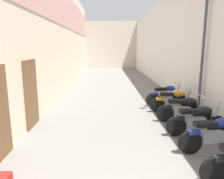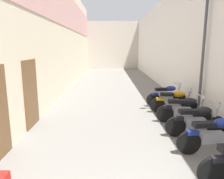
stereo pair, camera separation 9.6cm
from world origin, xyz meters
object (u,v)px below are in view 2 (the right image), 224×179
object	(u,v)px
motorcycle_third	(214,134)
street_lamp	(201,48)
motorcycle_fourth	(197,120)
motorcycle_fifth	(184,109)
motorcycle_sixth	(174,101)
motorcycle_seventh	(167,95)

from	to	relation	value
motorcycle_third	street_lamp	xyz separation A→B (m)	(0.69, 2.81, 2.04)
motorcycle_fourth	motorcycle_fifth	bearing A→B (deg)	90.00
motorcycle_fourth	motorcycle_sixth	xyz separation A→B (m)	(-0.00, 2.25, 0.00)
motorcycle_fifth	motorcycle_seventh	bearing A→B (deg)	90.00
motorcycle_seventh	street_lamp	bearing A→B (deg)	-65.81
motorcycle_third	motorcycle_sixth	world-z (taller)	same
motorcycle_fourth	motorcycle_fifth	distance (m)	1.11
street_lamp	motorcycle_fourth	bearing A→B (deg)	-111.35
motorcycle_third	motorcycle_seventh	distance (m)	4.35
motorcycle_fourth	street_lamp	world-z (taller)	street_lamp
motorcycle_seventh	motorcycle_fifth	bearing A→B (deg)	-90.00
motorcycle_third	motorcycle_seventh	xyz separation A→B (m)	(-0.00, 4.35, 0.00)
motorcycle_fourth	motorcycle_fifth	world-z (taller)	same
motorcycle_fourth	motorcycle_sixth	world-z (taller)	same
motorcycle_third	street_lamp	size ratio (longest dim) A/B	0.43
motorcycle_sixth	street_lamp	distance (m)	2.21
motorcycle_fourth	motorcycle_sixth	bearing A→B (deg)	90.00
motorcycle_third	motorcycle_seventh	world-z (taller)	same
motorcycle_sixth	motorcycle_seventh	size ratio (longest dim) A/B	1.01
motorcycle_sixth	street_lamp	size ratio (longest dim) A/B	0.43
motorcycle_sixth	street_lamp	xyz separation A→B (m)	(0.69, -0.48, 2.04)
motorcycle_third	motorcycle_seventh	bearing A→B (deg)	90.00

